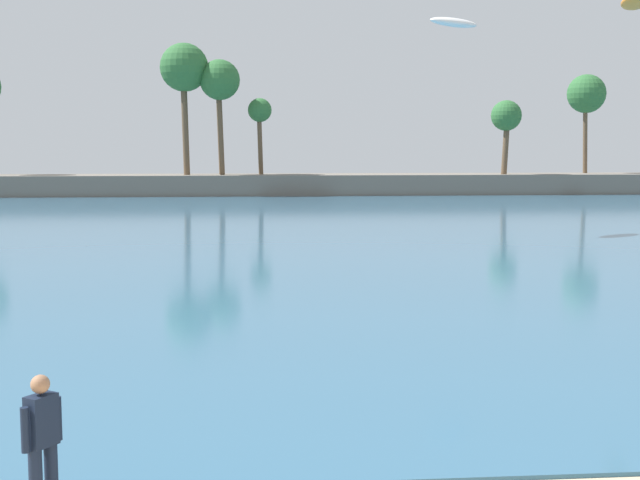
% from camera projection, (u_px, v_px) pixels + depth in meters
% --- Properties ---
extents(sea, '(220.00, 104.28, 0.06)m').
position_uv_depth(sea, '(251.00, 204.00, 61.99)').
color(sea, '#33607F').
rests_on(sea, ground).
extents(palm_headland, '(86.81, 6.03, 12.89)m').
position_uv_depth(palm_headland, '(222.00, 158.00, 73.40)').
color(palm_headland, slate).
rests_on(palm_headland, ground).
extents(person_at_waterline, '(0.36, 0.47, 1.67)m').
position_uv_depth(person_at_waterline, '(42.00, 443.00, 9.38)').
color(person_at_waterline, '#141E33').
rests_on(person_at_waterline, ground).
extents(kite_aloft_low_near_shore, '(3.05, 2.47, 0.58)m').
position_uv_depth(kite_aloft_low_near_shore, '(454.00, 22.00, 39.15)').
color(kite_aloft_low_near_shore, white).
extents(kite_aloft_drifting_left, '(1.83, 3.18, 0.52)m').
position_uv_depth(kite_aloft_drifting_left, '(635.00, 2.00, 34.55)').
color(kite_aloft_drifting_left, orange).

